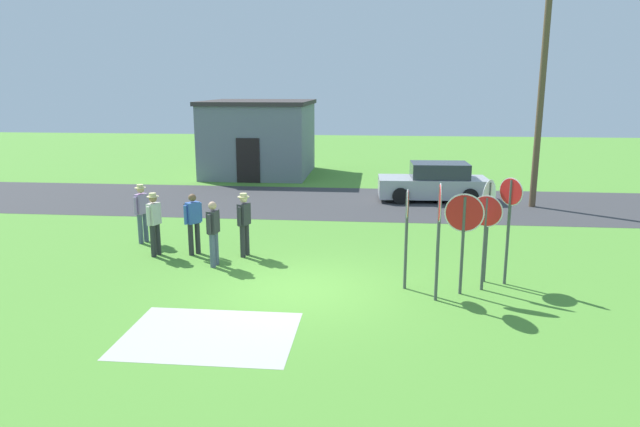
% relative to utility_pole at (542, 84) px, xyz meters
% --- Properties ---
extents(ground_plane, '(80.00, 80.00, 0.00)m').
position_rel_utility_pole_xyz_m(ground_plane, '(-7.65, -9.90, -4.55)').
color(ground_plane, '#518E33').
extents(street_asphalt, '(60.00, 6.40, 0.01)m').
position_rel_utility_pole_xyz_m(street_asphalt, '(-7.65, 0.03, -4.55)').
color(street_asphalt, '#38383A').
rests_on(street_asphalt, ground).
extents(concrete_path, '(3.20, 2.40, 0.01)m').
position_rel_utility_pole_xyz_m(concrete_path, '(-8.96, -12.46, -4.55)').
color(concrete_path, '#ADAAA3').
rests_on(concrete_path, ground).
extents(building_background, '(5.28, 5.60, 3.75)m').
position_rel_utility_pole_xyz_m(building_background, '(-11.96, 6.93, -2.67)').
color(building_background, slate).
rests_on(building_background, ground).
extents(utility_pole, '(1.80, 0.24, 8.74)m').
position_rel_utility_pole_xyz_m(utility_pole, '(0.00, 0.00, 0.00)').
color(utility_pole, brown).
rests_on(utility_pole, ground).
extents(parked_car_on_street, '(4.36, 2.14, 1.51)m').
position_rel_utility_pole_xyz_m(parked_car_on_street, '(-3.63, 0.92, -3.86)').
color(parked_car_on_street, '#A5A8AD').
rests_on(parked_car_on_street, ground).
extents(stop_sign_low_front, '(0.08, 0.82, 2.57)m').
position_rel_utility_pole_xyz_m(stop_sign_low_front, '(-4.59, -10.24, -2.78)').
color(stop_sign_low_front, '#474C4C').
rests_on(stop_sign_low_front, ground).
extents(stop_sign_rear_right, '(0.07, 0.65, 2.31)m').
position_rel_utility_pole_xyz_m(stop_sign_rear_right, '(-5.22, -9.57, -3.01)').
color(stop_sign_rear_right, '#474C4C').
rests_on(stop_sign_rear_right, ground).
extents(stop_sign_rear_left, '(0.67, 0.31, 2.19)m').
position_rel_utility_pole_xyz_m(stop_sign_rear_left, '(-3.47, -9.46, -3.07)').
color(stop_sign_rear_left, '#474C4C').
rests_on(stop_sign_rear_left, ground).
extents(stop_sign_tallest, '(0.42, 0.50, 2.52)m').
position_rel_utility_pole_xyz_m(stop_sign_tallest, '(-2.88, -9.02, -2.87)').
color(stop_sign_tallest, '#474C4C').
rests_on(stop_sign_tallest, ground).
extents(stop_sign_leaning_right, '(0.44, 0.70, 2.45)m').
position_rel_utility_pole_xyz_m(stop_sign_leaning_right, '(-3.33, -8.90, -2.86)').
color(stop_sign_leaning_right, '#474C4C').
rests_on(stop_sign_leaning_right, ground).
extents(stop_sign_far_back, '(0.84, 0.17, 2.28)m').
position_rel_utility_pole_xyz_m(stop_sign_far_back, '(-4.00, -9.79, -2.98)').
color(stop_sign_far_back, '#474C4C').
rests_on(stop_sign_far_back, ground).
extents(person_near_signs, '(0.31, 0.55, 1.74)m').
position_rel_utility_pole_xyz_m(person_near_signs, '(-11.86, -7.64, -3.57)').
color(person_near_signs, '#2D2D33').
rests_on(person_near_signs, ground).
extents(person_with_sunhat, '(0.26, 0.57, 1.69)m').
position_rel_utility_pole_xyz_m(person_with_sunhat, '(-10.02, -8.37, -3.60)').
color(person_with_sunhat, '#4C5670').
rests_on(person_with_sunhat, ground).
extents(person_in_teal, '(0.47, 0.48, 1.69)m').
position_rel_utility_pole_xyz_m(person_in_teal, '(-10.87, -7.40, -3.57)').
color(person_in_teal, '#2D2D33').
rests_on(person_in_teal, ground).
extents(person_holding_notes, '(0.32, 0.55, 1.74)m').
position_rel_utility_pole_xyz_m(person_holding_notes, '(-9.44, -7.43, -3.57)').
color(person_holding_notes, '#2D2D33').
rests_on(person_holding_notes, ground).
extents(person_in_blue, '(0.33, 0.54, 1.74)m').
position_rel_utility_pole_xyz_m(person_in_blue, '(-12.72, -6.40, -3.57)').
color(person_in_blue, '#4C5670').
rests_on(person_in_blue, ground).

